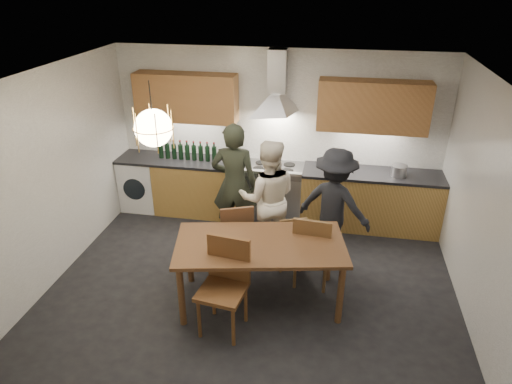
% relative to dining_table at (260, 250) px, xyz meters
% --- Properties ---
extents(ground, '(5.00, 5.00, 0.00)m').
position_rel_dining_table_xyz_m(ground, '(-0.14, 0.10, -0.72)').
color(ground, black).
rests_on(ground, ground).
extents(room_shell, '(5.02, 4.52, 2.61)m').
position_rel_dining_table_xyz_m(room_shell, '(-0.14, 0.10, 0.99)').
color(room_shell, white).
rests_on(room_shell, ground).
extents(counter_run, '(5.00, 0.62, 0.90)m').
position_rel_dining_table_xyz_m(counter_run, '(-0.12, 2.05, -0.26)').
color(counter_run, tan).
rests_on(counter_run, ground).
extents(range_stove, '(0.90, 0.60, 0.92)m').
position_rel_dining_table_xyz_m(range_stove, '(-0.14, 2.04, -0.27)').
color(range_stove, silver).
rests_on(range_stove, ground).
extents(wall_fixtures, '(4.30, 0.54, 1.10)m').
position_rel_dining_table_xyz_m(wall_fixtures, '(-0.14, 2.16, 1.16)').
color(wall_fixtures, '#BB8048').
rests_on(wall_fixtures, ground).
extents(pendant_lamp, '(0.43, 0.43, 0.70)m').
position_rel_dining_table_xyz_m(pendant_lamp, '(-1.14, -0.00, 1.39)').
color(pendant_lamp, black).
rests_on(pendant_lamp, ground).
extents(dining_table, '(2.07, 1.31, 0.81)m').
position_rel_dining_table_xyz_m(dining_table, '(0.00, 0.00, 0.00)').
color(dining_table, brown).
rests_on(dining_table, ground).
extents(chair_back_left, '(0.55, 0.55, 0.94)m').
position_rel_dining_table_xyz_m(chair_back_left, '(-0.43, 0.64, -0.18)').
color(chair_back_left, brown).
rests_on(chair_back_left, ground).
extents(chair_back_mid, '(0.47, 0.47, 0.79)m').
position_rel_dining_table_xyz_m(chair_back_mid, '(0.27, 0.72, -0.26)').
color(chair_back_mid, brown).
rests_on(chair_back_mid, ground).
extents(chair_back_right, '(0.49, 0.49, 1.00)m').
position_rel_dining_table_xyz_m(chair_back_right, '(0.57, 0.39, -0.14)').
color(chair_back_right, brown).
rests_on(chair_back_right, ground).
extents(chair_front, '(0.54, 0.54, 1.06)m').
position_rel_dining_table_xyz_m(chair_front, '(-0.30, -0.46, -0.11)').
color(chair_front, brown).
rests_on(chair_front, ground).
extents(person_left, '(0.66, 0.44, 1.77)m').
position_rel_dining_table_xyz_m(person_left, '(-0.60, 1.33, 0.17)').
color(person_left, black).
rests_on(person_left, ground).
extents(person_mid, '(0.90, 0.76, 1.65)m').
position_rel_dining_table_xyz_m(person_mid, '(-0.09, 1.10, 0.11)').
color(person_mid, '#F0E4CD').
rests_on(person_mid, ground).
extents(person_right, '(1.15, 0.90, 1.56)m').
position_rel_dining_table_xyz_m(person_right, '(0.80, 1.16, 0.07)').
color(person_right, black).
rests_on(person_right, ground).
extents(mixing_bowl, '(0.35, 0.35, 0.08)m').
position_rel_dining_table_xyz_m(mixing_bowl, '(0.80, 2.05, 0.22)').
color(mixing_bowl, silver).
rests_on(mixing_bowl, counter_run).
extents(stock_pot, '(0.26, 0.26, 0.16)m').
position_rel_dining_table_xyz_m(stock_pot, '(1.68, 2.00, 0.26)').
color(stock_pot, '#B1B0B4').
rests_on(stock_pot, counter_run).
extents(wine_bottles, '(0.95, 0.07, 0.31)m').
position_rel_dining_table_xyz_m(wine_bottles, '(-1.52, 2.06, 0.34)').
color(wine_bottles, black).
rests_on(wine_bottles, counter_run).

